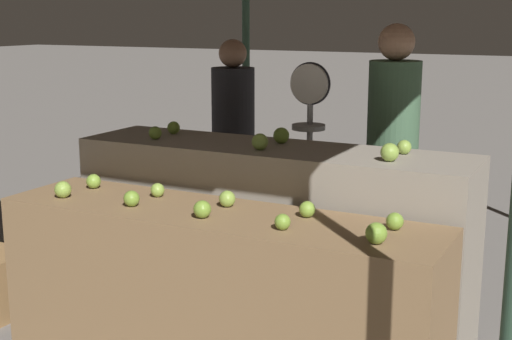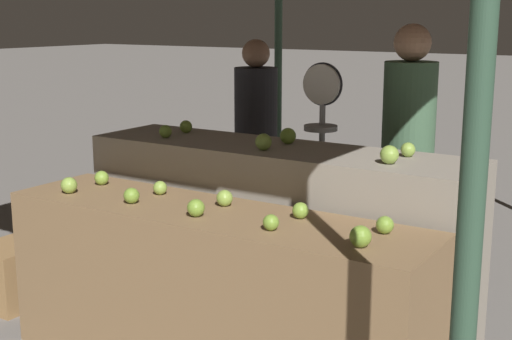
% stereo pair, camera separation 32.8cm
% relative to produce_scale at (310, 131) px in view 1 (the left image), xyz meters
% --- Properties ---
extents(display_counter_front, '(2.18, 0.55, 0.82)m').
position_rel_produce_scale_xyz_m(display_counter_front, '(-0.00, -1.12, -0.63)').
color(display_counter_front, olive).
rests_on(display_counter_front, ground_plane).
extents(display_counter_back, '(2.18, 0.55, 1.04)m').
position_rel_produce_scale_xyz_m(display_counter_back, '(-0.00, -0.52, -0.53)').
color(display_counter_back, gray).
rests_on(display_counter_back, ground_plane).
extents(apple_front_0, '(0.09, 0.09, 0.09)m').
position_rel_produce_scale_xyz_m(apple_front_0, '(-0.82, -1.24, -0.18)').
color(apple_front_0, '#8EB247').
rests_on(apple_front_0, display_counter_front).
extents(apple_front_1, '(0.08, 0.08, 0.08)m').
position_rel_produce_scale_xyz_m(apple_front_1, '(-0.41, -1.21, -0.18)').
color(apple_front_1, '#7AA338').
rests_on(apple_front_1, display_counter_front).
extents(apple_front_2, '(0.08, 0.08, 0.08)m').
position_rel_produce_scale_xyz_m(apple_front_2, '(-0.00, -1.23, -0.18)').
color(apple_front_2, '#7AA338').
rests_on(apple_front_2, display_counter_front).
extents(apple_front_3, '(0.07, 0.07, 0.07)m').
position_rel_produce_scale_xyz_m(apple_front_3, '(0.40, -1.23, -0.19)').
color(apple_front_3, '#7AA338').
rests_on(apple_front_3, display_counter_front).
extents(apple_front_4, '(0.09, 0.09, 0.09)m').
position_rel_produce_scale_xyz_m(apple_front_4, '(0.81, -1.23, -0.18)').
color(apple_front_4, '#7AA338').
rests_on(apple_front_4, display_counter_front).
extents(apple_front_5, '(0.08, 0.08, 0.08)m').
position_rel_produce_scale_xyz_m(apple_front_5, '(-0.82, -1.01, -0.18)').
color(apple_front_5, '#84AD3D').
rests_on(apple_front_5, display_counter_front).
extents(apple_front_6, '(0.07, 0.07, 0.07)m').
position_rel_produce_scale_xyz_m(apple_front_6, '(-0.41, -1.00, -0.19)').
color(apple_front_6, '#8EB247').
rests_on(apple_front_6, display_counter_front).
extents(apple_front_7, '(0.08, 0.08, 0.08)m').
position_rel_produce_scale_xyz_m(apple_front_7, '(0.00, -1.01, -0.18)').
color(apple_front_7, '#8EB247').
rests_on(apple_front_7, display_counter_front).
extents(apple_front_8, '(0.08, 0.08, 0.08)m').
position_rel_produce_scale_xyz_m(apple_front_8, '(0.41, -1.00, -0.19)').
color(apple_front_8, '#84AD3D').
rests_on(apple_front_8, display_counter_front).
extents(apple_front_9, '(0.08, 0.08, 0.08)m').
position_rel_produce_scale_xyz_m(apple_front_9, '(0.83, -1.01, -0.18)').
color(apple_front_9, '#7AA338').
rests_on(apple_front_9, display_counter_front).
extents(apple_back_0, '(0.07, 0.07, 0.07)m').
position_rel_produce_scale_xyz_m(apple_back_0, '(-0.69, -0.61, 0.03)').
color(apple_back_0, '#84AD3D').
rests_on(apple_back_0, display_counter_back).
extents(apple_back_1, '(0.09, 0.09, 0.09)m').
position_rel_produce_scale_xyz_m(apple_back_1, '(-0.01, -0.64, 0.04)').
color(apple_back_1, '#8EB247').
rests_on(apple_back_1, display_counter_back).
extents(apple_back_2, '(0.09, 0.09, 0.09)m').
position_rel_produce_scale_xyz_m(apple_back_2, '(0.68, -0.62, 0.04)').
color(apple_back_2, '#8EB247').
rests_on(apple_back_2, display_counter_back).
extents(apple_back_3, '(0.08, 0.08, 0.08)m').
position_rel_produce_scale_xyz_m(apple_back_3, '(-0.70, -0.41, 0.03)').
color(apple_back_3, '#84AD3D').
rests_on(apple_back_3, display_counter_back).
extents(apple_back_4, '(0.09, 0.09, 0.09)m').
position_rel_produce_scale_xyz_m(apple_back_4, '(0.00, -0.41, 0.04)').
color(apple_back_4, '#7AA338').
rests_on(apple_back_4, display_counter_back).
extents(apple_back_5, '(0.07, 0.07, 0.07)m').
position_rel_produce_scale_xyz_m(apple_back_5, '(0.69, -0.41, 0.03)').
color(apple_back_5, '#8EB247').
rests_on(apple_back_5, display_counter_back).
extents(produce_scale, '(0.25, 0.20, 1.46)m').
position_rel_produce_scale_xyz_m(produce_scale, '(0.00, 0.00, 0.00)').
color(produce_scale, '#99999E').
rests_on(produce_scale, ground_plane).
extents(person_vendor_at_scale, '(0.37, 0.37, 1.68)m').
position_rel_produce_scale_xyz_m(person_vendor_at_scale, '(0.41, 0.33, -0.06)').
color(person_vendor_at_scale, '#2D2D38').
rests_on(person_vendor_at_scale, ground_plane).
extents(person_customer_left, '(0.38, 0.38, 1.56)m').
position_rel_produce_scale_xyz_m(person_customer_left, '(-0.90, 0.68, -0.14)').
color(person_customer_left, '#2D2D38').
rests_on(person_customer_left, ground_plane).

